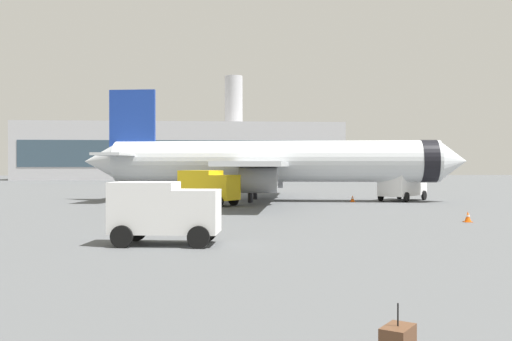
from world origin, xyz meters
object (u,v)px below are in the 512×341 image
Objects in this scene: airplane_at_gate at (272,162)px; safety_cone_near at (468,217)px; service_truck at (208,186)px; cargo_van at (164,210)px; fuel_truck at (403,182)px; safety_cone_mid at (353,199)px.

airplane_at_gate is 56.39× the size of safety_cone_near.
cargo_van is (-1.61, -23.46, -0.16)m from service_truck.
fuel_truck reaches higher than service_truck.
fuel_truck is at bearing 81.62° from safety_cone_near.
service_truck is 21.47m from safety_cone_near.
service_truck is at bearing 86.07° from cargo_van.
cargo_van is (-19.79, -28.80, -0.32)m from fuel_truck.
service_truck is at bearing -163.66° from safety_cone_mid.
safety_cone_mid is (14.64, 27.28, -1.15)m from cargo_van.
airplane_at_gate is at bearing 114.11° from safety_cone_near.
safety_cone_near is (16.77, 8.31, -1.14)m from cargo_van.
fuel_truck is at bearing 16.39° from service_truck.
airplane_at_gate is 23.07m from safety_cone_near.
cargo_van reaches higher than safety_cone_near.
safety_cone_near is (-3.02, -20.49, -1.46)m from fuel_truck.
service_truck is 8.59× the size of safety_cone_mid.
safety_cone_mid is (-5.15, -1.52, -1.47)m from fuel_truck.
fuel_truck is at bearing 16.49° from safety_cone_mid.
airplane_at_gate is 8.40m from service_truck.
service_truck is 18.95m from fuel_truck.
airplane_at_gate reaches higher than fuel_truck.
cargo_van is 30.98m from safety_cone_mid.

